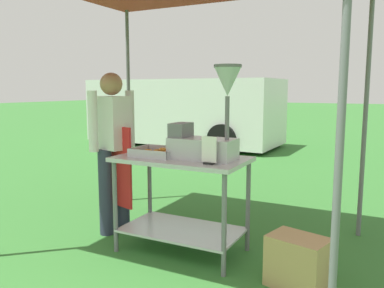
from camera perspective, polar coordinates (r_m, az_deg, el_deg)
The scene contains 8 objects.
ground_plane at distance 7.99m, azimuth 15.76°, elevation -2.78°, with size 70.00×70.00×0.00m, color #33702D.
donut_cart at distance 3.49m, azimuth -1.51°, elevation -5.98°, with size 1.14×0.66×0.86m.
donut_tray at distance 3.52m, azimuth -5.10°, elevation -1.33°, with size 0.40×0.34×0.07m.
donut_fryer at distance 3.29m, azimuth 2.23°, elevation 2.13°, with size 0.61×0.28×0.79m.
menu_sign at distance 3.10m, azimuth 2.48°, elevation -1.26°, with size 0.13×0.05×0.22m.
vendor at distance 3.99m, azimuth -11.36°, elevation -0.06°, with size 0.47×0.53×1.61m.
supply_crate at distance 3.10m, azimuth 15.12°, elevation -16.24°, with size 0.48×0.39×0.38m.
van_white at distance 10.29m, azimuth -1.31°, elevation 4.79°, with size 4.98×2.18×1.69m.
Camera 1 is at (1.52, -1.71, 1.45)m, focal length 36.72 mm.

